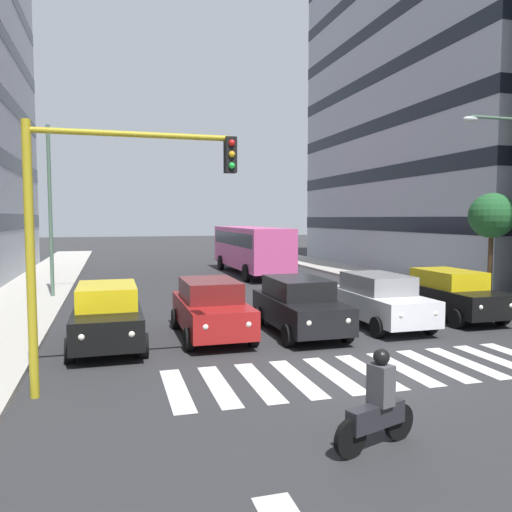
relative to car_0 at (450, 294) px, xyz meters
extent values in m
plane|color=#2D2D30|center=(5.93, 4.88, -0.89)|extent=(180.00, 180.00, 0.00)
cube|color=#ADB2BC|center=(-10.45, -15.19, 11.95)|extent=(10.58, 22.85, 25.68)
cube|color=black|center=(-10.45, -15.19, 2.32)|extent=(10.62, 22.89, 0.90)
cube|color=black|center=(-10.45, -15.19, 5.53)|extent=(10.62, 22.89, 0.90)
cube|color=black|center=(-10.45, -15.19, 8.74)|extent=(10.62, 22.89, 0.90)
cube|color=black|center=(-10.45, -15.19, 11.95)|extent=(10.62, 22.89, 0.90)
cube|color=black|center=(-10.45, -15.19, 15.16)|extent=(10.62, 22.89, 0.90)
cube|color=silver|center=(2.33, 4.88, -0.88)|extent=(0.45, 2.80, 0.01)
cube|color=silver|center=(3.23, 4.88, -0.88)|extent=(0.45, 2.80, 0.01)
cube|color=silver|center=(4.13, 4.88, -0.88)|extent=(0.45, 2.80, 0.01)
cube|color=silver|center=(5.03, 4.88, -0.88)|extent=(0.45, 2.80, 0.01)
cube|color=silver|center=(5.93, 4.88, -0.88)|extent=(0.45, 2.80, 0.01)
cube|color=silver|center=(6.83, 4.88, -0.88)|extent=(0.45, 2.80, 0.01)
cube|color=silver|center=(7.73, 4.88, -0.88)|extent=(0.45, 2.80, 0.01)
cube|color=silver|center=(8.63, 4.88, -0.88)|extent=(0.45, 2.80, 0.01)
cube|color=silver|center=(9.53, 4.88, -0.88)|extent=(0.45, 2.80, 0.01)
cube|color=silver|center=(10.43, 4.88, -0.88)|extent=(0.45, 2.80, 0.01)
cube|color=black|center=(0.00, 0.05, -0.17)|extent=(1.80, 4.40, 0.80)
cube|color=yellow|center=(0.00, -0.15, 0.53)|extent=(1.58, 2.46, 0.60)
cylinder|color=black|center=(-0.90, 1.50, -0.57)|extent=(0.22, 0.64, 0.64)
cylinder|color=black|center=(0.90, 1.50, -0.57)|extent=(0.22, 0.64, 0.64)
cylinder|color=black|center=(-0.90, -1.40, -0.57)|extent=(0.22, 0.64, 0.64)
cylinder|color=black|center=(0.90, -1.40, -0.57)|extent=(0.22, 0.64, 0.64)
sphere|color=white|center=(-0.58, 2.20, -0.09)|extent=(0.18, 0.18, 0.18)
sphere|color=white|center=(0.58, 2.20, -0.09)|extent=(0.18, 0.18, 0.18)
cube|color=silver|center=(3.14, 0.52, -0.17)|extent=(1.80, 4.40, 0.80)
cube|color=gray|center=(3.14, 0.32, 0.53)|extent=(1.58, 2.46, 0.60)
cylinder|color=black|center=(2.24, 1.97, -0.57)|extent=(0.22, 0.64, 0.64)
cylinder|color=black|center=(4.04, 1.97, -0.57)|extent=(0.22, 0.64, 0.64)
cylinder|color=black|center=(2.24, -0.94, -0.57)|extent=(0.22, 0.64, 0.64)
cylinder|color=black|center=(4.04, -0.94, -0.57)|extent=(0.22, 0.64, 0.64)
sphere|color=white|center=(2.56, 2.67, -0.09)|extent=(0.18, 0.18, 0.18)
sphere|color=white|center=(3.71, 2.67, -0.09)|extent=(0.18, 0.18, 0.18)
cube|color=black|center=(6.09, 0.77, -0.17)|extent=(1.80, 4.40, 0.80)
cube|color=black|center=(6.09, 0.57, 0.53)|extent=(1.58, 2.46, 0.60)
cylinder|color=black|center=(5.19, 2.22, -0.57)|extent=(0.22, 0.64, 0.64)
cylinder|color=black|center=(6.99, 2.22, -0.57)|extent=(0.22, 0.64, 0.64)
cylinder|color=black|center=(5.19, -0.68, -0.57)|extent=(0.22, 0.64, 0.64)
cylinder|color=black|center=(6.99, -0.68, -0.57)|extent=(0.22, 0.64, 0.64)
sphere|color=white|center=(5.51, 2.92, -0.09)|extent=(0.18, 0.18, 0.18)
sphere|color=white|center=(6.66, 2.92, -0.09)|extent=(0.18, 0.18, 0.18)
cube|color=maroon|center=(8.82, 0.47, -0.17)|extent=(1.80, 4.40, 0.80)
cube|color=maroon|center=(8.82, 0.27, 0.53)|extent=(1.58, 2.46, 0.60)
cylinder|color=black|center=(7.92, 1.92, -0.57)|extent=(0.22, 0.64, 0.64)
cylinder|color=black|center=(9.72, 1.92, -0.57)|extent=(0.22, 0.64, 0.64)
cylinder|color=black|center=(7.92, -0.98, -0.57)|extent=(0.22, 0.64, 0.64)
cylinder|color=black|center=(9.72, -0.98, -0.57)|extent=(0.22, 0.64, 0.64)
sphere|color=white|center=(8.24, 2.62, -0.09)|extent=(0.18, 0.18, 0.18)
sphere|color=white|center=(9.39, 2.62, -0.09)|extent=(0.18, 0.18, 0.18)
cube|color=black|center=(11.83, 0.76, -0.17)|extent=(1.80, 4.40, 0.80)
cube|color=yellow|center=(11.83, 0.56, 0.53)|extent=(1.58, 2.46, 0.60)
cylinder|color=black|center=(10.93, 2.21, -0.57)|extent=(0.22, 0.64, 0.64)
cylinder|color=black|center=(12.73, 2.21, -0.57)|extent=(0.22, 0.64, 0.64)
cylinder|color=black|center=(10.93, -0.69, -0.57)|extent=(0.22, 0.64, 0.64)
cylinder|color=black|center=(12.73, -0.69, -0.57)|extent=(0.22, 0.64, 0.64)
sphere|color=white|center=(11.25, 2.91, -0.09)|extent=(0.18, 0.18, 0.18)
sphere|color=white|center=(12.40, 2.91, -0.09)|extent=(0.18, 0.18, 0.18)
cube|color=#DB5193|center=(3.14, -15.65, 0.86)|extent=(2.50, 10.50, 2.50)
cube|color=black|center=(3.14, -15.65, 1.41)|extent=(2.52, 9.87, 0.80)
cylinder|color=black|center=(1.89, -11.97, -0.39)|extent=(0.28, 1.00, 1.00)
cylinder|color=black|center=(4.39, -11.97, -0.39)|extent=(0.28, 1.00, 1.00)
cylinder|color=black|center=(1.89, -18.80, -0.39)|extent=(0.28, 1.00, 1.00)
cylinder|color=black|center=(4.39, -18.80, -0.39)|extent=(0.28, 1.00, 1.00)
cylinder|color=black|center=(8.29, 8.64, -0.59)|extent=(0.60, 0.29, 0.60)
cylinder|color=black|center=(7.25, 8.29, -0.59)|extent=(0.60, 0.29, 0.60)
cube|color=#232328|center=(7.77, 8.46, -0.37)|extent=(1.12, 0.58, 0.36)
cube|color=#4C4C51|center=(7.68, 8.43, 0.11)|extent=(0.38, 0.43, 0.64)
sphere|color=black|center=(7.68, 8.43, 0.55)|extent=(0.26, 0.26, 0.26)
cylinder|color=#AD991E|center=(13.22, 4.57, 1.86)|extent=(0.18, 0.18, 5.50)
cylinder|color=#AD991E|center=(11.19, 4.57, 4.41)|extent=(4.04, 0.12, 0.12)
cube|color=black|center=(9.17, 4.57, 4.06)|extent=(0.24, 0.28, 0.76)
sphere|color=red|center=(9.17, 4.72, 4.30)|extent=(0.14, 0.14, 0.14)
sphere|color=orange|center=(9.17, 4.72, 4.06)|extent=(0.14, 0.14, 0.14)
sphere|color=green|center=(9.17, 4.72, 3.82)|extent=(0.14, 0.14, 0.14)
cylinder|color=#4C6B56|center=(-1.20, 0.71, 6.13)|extent=(2.34, 0.10, 0.10)
ellipsoid|color=#B7BCC1|center=(-0.03, 0.71, 6.03)|extent=(0.56, 0.28, 0.20)
cylinder|color=#4C6B56|center=(14.22, -8.45, 3.00)|extent=(0.16, 0.16, 7.47)
cylinder|color=#4C6B56|center=(12.76, -8.45, 6.59)|extent=(2.92, 0.10, 0.10)
ellipsoid|color=#B7BCC1|center=(11.30, -8.45, 6.49)|extent=(0.56, 0.28, 0.20)
cylinder|color=#513823|center=(-3.64, -2.25, 0.76)|extent=(0.20, 0.20, 2.99)
sphere|color=#235B2D|center=(-3.64, -2.25, 2.82)|extent=(1.88, 1.88, 1.88)
camera|label=1|loc=(11.68, 15.27, 2.71)|focal=35.33mm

